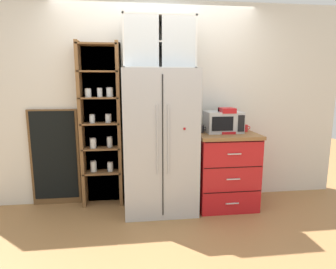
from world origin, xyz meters
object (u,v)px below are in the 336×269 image
chalkboard_menu (55,157)px  bottle_green (225,123)px  microwave (223,122)px  refrigerator (160,142)px  coffee_maker (226,120)px  mug_red (245,128)px  bottle_cobalt (226,124)px  mug_charcoal (201,129)px

chalkboard_menu → bottle_green: bearing=-6.4°
microwave → refrigerator: bearing=-175.4°
bottle_green → chalkboard_menu: (-2.13, 0.24, -0.44)m
coffee_maker → mug_red: size_ratio=2.76×
refrigerator → mug_red: bearing=4.2°
refrigerator → chalkboard_menu: refrigerator is taller
refrigerator → chalkboard_menu: 1.36m
refrigerator → microwave: 0.83m
chalkboard_menu → microwave: bearing=-6.5°
refrigerator → chalkboard_menu: bearing=166.8°
bottle_cobalt → mug_red: bearing=13.6°
mug_red → coffee_maker: bearing=-168.1°
bottle_green → mug_charcoal: bearing=-179.4°
microwave → chalkboard_menu: chalkboard_menu is taller
bottle_cobalt → bottle_green: bearing=90.0°
microwave → mug_red: (0.29, 0.02, -0.09)m
coffee_maker → bottle_green: size_ratio=1.16×
microwave → coffee_maker: coffee_maker is taller
refrigerator → microwave: refrigerator is taller
coffee_maker → mug_red: 0.30m
microwave → mug_red: bearing=3.0°
mug_red → mug_charcoal: (-0.57, -0.01, 0.00)m
mug_red → chalkboard_menu: bearing=174.6°
coffee_maker → mug_charcoal: coffee_maker is taller
mug_charcoal → bottle_cobalt: size_ratio=0.42×
bottle_green → bottle_cobalt: 0.05m
mug_red → bottle_cobalt: size_ratio=0.42×
mug_red → mug_charcoal: 0.57m
bottle_green → bottle_cobalt: (0.00, -0.05, -0.00)m
microwave → mug_charcoal: 0.29m
refrigerator → coffee_maker: 0.86m
refrigerator → coffee_maker: bearing=1.5°
refrigerator → mug_red: (1.10, 0.08, 0.13)m
mug_charcoal → bottle_cobalt: 0.31m
chalkboard_menu → mug_charcoal: bearing=-7.5°
mug_red → bottle_green: size_ratio=0.42×
bottle_green → bottle_cobalt: bottle_green is taller
microwave → bottle_cobalt: size_ratio=1.66×
refrigerator → coffee_maker: size_ratio=5.49×
microwave → chalkboard_menu: 2.17m
mug_red → microwave: bearing=-177.0°
bottle_cobalt → chalkboard_menu: chalkboard_menu is taller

